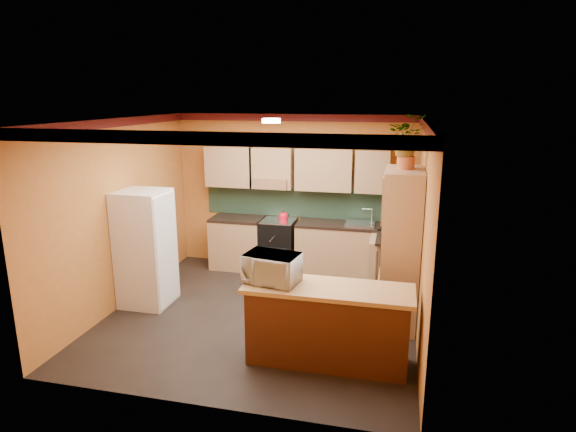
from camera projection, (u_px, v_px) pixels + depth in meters
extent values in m
plane|color=black|center=(262.00, 315.00, 6.77)|extent=(4.20, 4.20, 0.00)
cube|color=white|center=(259.00, 120.00, 6.11)|extent=(4.20, 4.20, 0.04)
cube|color=#BF7533|center=(294.00, 193.00, 8.42)|extent=(4.20, 0.04, 2.70)
cube|color=#BF7533|center=(196.00, 279.00, 4.46)|extent=(4.20, 0.04, 2.70)
cube|color=#BF7533|center=(120.00, 214.00, 6.91)|extent=(0.04, 4.20, 2.70)
cube|color=#BF7533|center=(422.00, 232.00, 5.98)|extent=(0.04, 4.20, 2.70)
cube|color=#1D3629|center=(308.00, 203.00, 8.40)|extent=(3.70, 0.02, 0.53)
cube|color=#1D3629|center=(418.00, 218.00, 7.34)|extent=(0.02, 1.40, 0.53)
cube|color=#A77B58|center=(298.00, 169.00, 8.13)|extent=(3.10, 0.34, 0.70)
cylinder|color=white|center=(271.00, 121.00, 6.69)|extent=(0.26, 0.26, 0.06)
cube|color=#A77B58|center=(314.00, 249.00, 8.27)|extent=(3.65, 0.60, 0.88)
cube|color=black|center=(314.00, 223.00, 8.16)|extent=(3.65, 0.62, 0.04)
cube|color=black|center=(279.00, 245.00, 8.41)|extent=(0.58, 0.58, 0.91)
cube|color=silver|center=(360.00, 224.00, 7.98)|extent=(0.48, 0.40, 0.03)
cube|color=#A77B58|center=(395.00, 267.00, 7.38)|extent=(0.60, 0.80, 0.88)
cube|color=black|center=(397.00, 239.00, 7.27)|extent=(0.62, 0.80, 0.04)
cube|color=white|center=(145.00, 248.00, 6.97)|extent=(0.68, 0.66, 1.70)
cube|color=#A77B58|center=(401.00, 249.00, 6.29)|extent=(0.48, 0.90, 2.10)
cylinder|color=#AB5029|center=(406.00, 163.00, 6.06)|extent=(0.22, 0.22, 0.16)
imported|color=#A77B58|center=(407.00, 135.00, 5.98)|extent=(0.51, 0.45, 0.53)
cube|color=#472010|center=(327.00, 327.00, 5.48)|extent=(1.80, 0.55, 0.88)
cube|color=tan|center=(328.00, 289.00, 5.36)|extent=(1.90, 0.65, 0.05)
imported|color=white|center=(272.00, 268.00, 5.46)|extent=(0.66, 0.50, 0.33)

